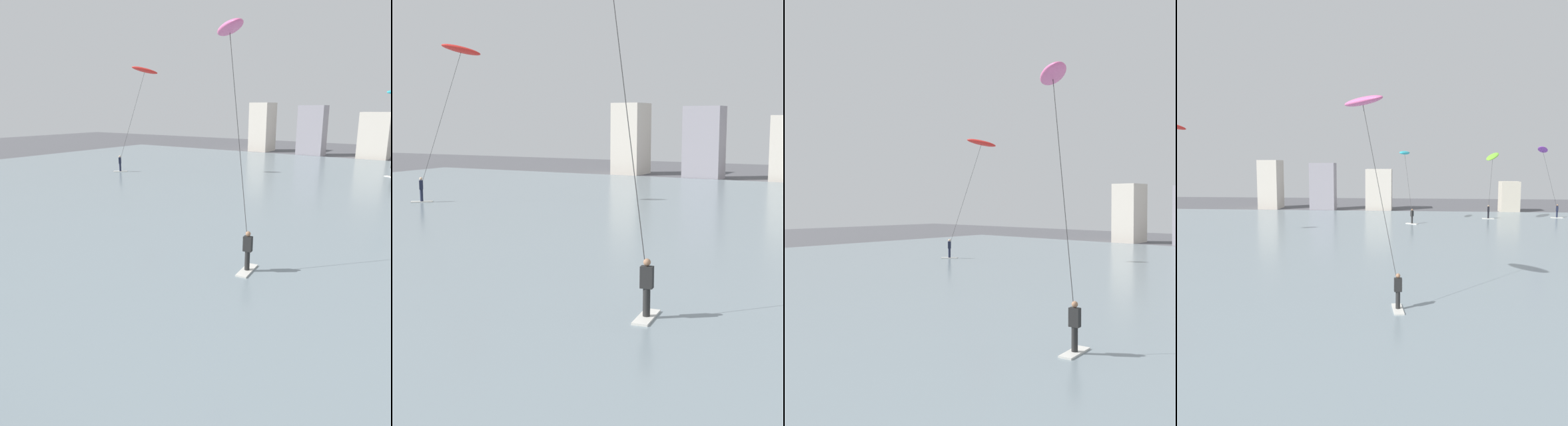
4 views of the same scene
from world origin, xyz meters
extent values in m
cube|color=gray|center=(0.00, 30.45, 0.05)|extent=(84.00, 52.00, 0.10)
cube|color=beige|center=(-19.69, 59.38, 3.61)|extent=(2.92, 3.63, 7.21)
cube|color=gray|center=(-11.40, 57.69, 3.39)|extent=(3.55, 2.36, 6.79)
cube|color=silver|center=(0.55, 15.77, 0.13)|extent=(0.62, 1.45, 0.06)
cylinder|color=black|center=(0.55, 15.77, 0.55)|extent=(0.20, 0.20, 0.78)
cube|color=black|center=(0.55, 15.77, 1.24)|extent=(0.37, 0.26, 0.60)
sphere|color=#9E7051|center=(0.55, 15.77, 1.65)|extent=(0.20, 0.20, 0.20)
cylinder|color=#333333|center=(-0.28, 16.34, 5.19)|extent=(1.70, 1.18, 8.02)
cube|color=silver|center=(-22.09, 31.40, 0.13)|extent=(1.38, 1.21, 0.06)
cylinder|color=#191E33|center=(-22.09, 31.40, 0.55)|extent=(0.20, 0.20, 0.78)
cube|color=#191E33|center=(-22.09, 31.40, 1.24)|extent=(0.38, 0.40, 0.60)
sphere|color=beige|center=(-22.09, 31.40, 1.65)|extent=(0.20, 0.20, 0.20)
cylinder|color=#333333|center=(-20.66, 31.87, 5.44)|extent=(2.89, 0.98, 8.51)
ellipsoid|color=red|center=(-19.23, 32.35, 9.84)|extent=(2.56, 2.00, 1.08)
camera|label=1|loc=(7.23, 2.55, 6.34)|focal=33.55mm
camera|label=2|loc=(6.86, 0.71, 5.37)|focal=52.55mm
camera|label=3|loc=(9.06, 2.55, 4.82)|focal=41.73mm
camera|label=4|loc=(1.02, -2.40, 6.49)|focal=35.65mm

